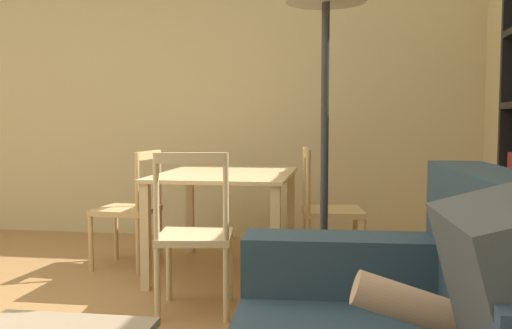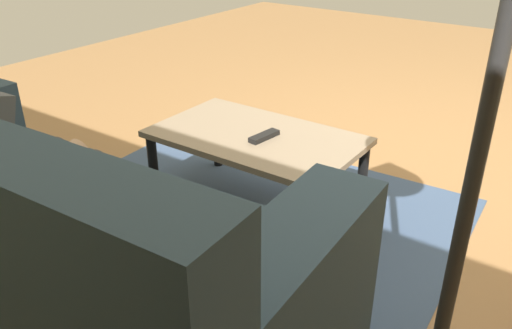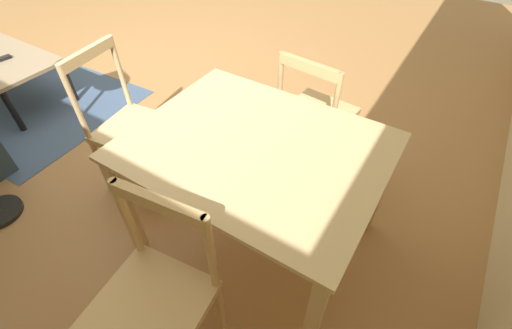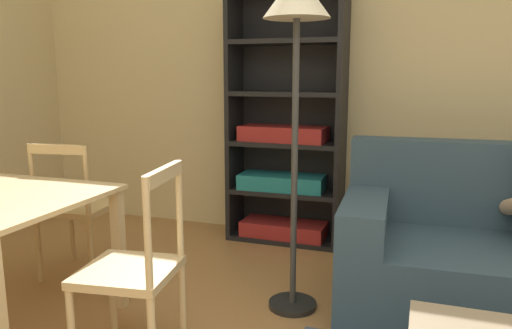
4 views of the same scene
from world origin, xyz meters
TOP-DOWN VIEW (x-y plane):
  - ground_plane at (0.00, 0.00)m, footprint 8.43×8.43m
  - couch at (0.85, 2.06)m, footprint 2.06×1.01m
  - coffee_table at (0.74, 0.93)m, footprint 1.00×0.60m
  - tv_remote at (0.68, 0.95)m, footprint 0.07×0.18m
  - area_rug at (0.74, 0.93)m, footprint 2.06×1.49m

SIDE VIEW (x-z plane):
  - ground_plane at x=0.00m, z-range 0.00..0.00m
  - area_rug at x=0.74m, z-range 0.00..0.01m
  - couch at x=0.85m, z-range -0.13..0.82m
  - coffee_table at x=0.74m, z-range 0.15..0.56m
  - tv_remote at x=0.68m, z-range 0.41..0.43m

